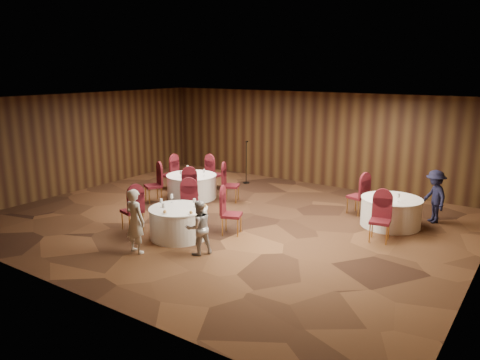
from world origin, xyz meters
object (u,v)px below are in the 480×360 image
Objects in this scene: table_main at (179,222)px; man_c at (435,196)px; woman_a at (135,221)px; table_left at (192,186)px; woman_b at (199,227)px; table_right at (391,212)px; mic_stand at (246,171)px.

table_main is 6.70m from man_c.
woman_a is 7.70m from man_c.
table_left is 1.28× the size of woman_b.
woman_a is 1.19× the size of woman_b.
table_right is (5.98, 0.86, -0.00)m from table_left.
woman_b is (1.21, 0.71, -0.12)m from woman_a.
table_main is 1.15× the size of woman_b.
table_right is 1.26× the size of woman_b.
woman_b is at bearing -75.66° from man_c.
table_right is 1.02× the size of mic_stand.
table_left is 1.07× the size of woman_a.
mic_stand is (-5.64, 1.72, 0.06)m from table_right.
mic_stand reaches higher than table_left.
table_main is 5.72m from mic_stand.
woman_a is at bearing -79.88° from man_c.
table_main is 1.30m from woman_a.
table_right is (3.95, 3.74, -0.00)m from table_main.
woman_b is at bearing -144.61° from woman_a.
table_main is 0.97× the size of woman_a.
mic_stand is 1.24× the size of woman_b.
table_left is 6.04m from table_right.
table_left is at bearing -97.43° from mic_stand.
woman_a is (1.88, -4.12, 0.35)m from table_left.
woman_a reaches higher than table_main.
table_right is 5.16m from woman_b.
mic_stand reaches higher than table_right.
man_c is at bearing 47.86° from table_right.
table_main and table_left have the same top height.
woman_a is at bearing -96.74° from table_main.
table_main is 0.91× the size of table_right.
man_c is (0.84, 0.93, 0.33)m from table_right.
woman_a is (-4.10, -4.98, 0.35)m from table_right.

